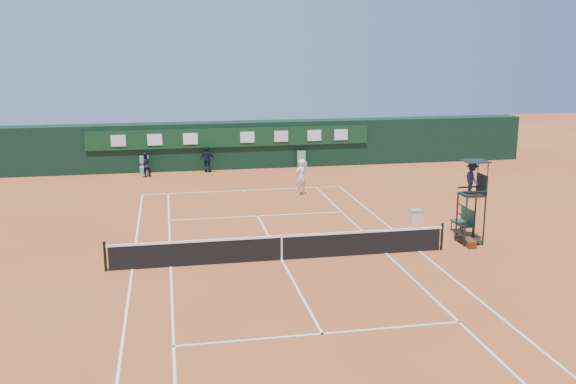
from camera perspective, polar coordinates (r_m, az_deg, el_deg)
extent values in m
plane|color=#B15429|center=(24.25, -0.57, -6.06)|extent=(90.00, 90.00, 0.00)
cube|color=silver|center=(35.57, -3.97, 0.14)|extent=(11.05, 0.08, 0.01)
cube|color=silver|center=(25.74, 11.59, -5.18)|extent=(0.08, 23.85, 0.01)
cube|color=white|center=(23.95, -13.68, -6.69)|extent=(0.08, 23.85, 0.01)
cube|color=silver|center=(25.27, 8.70, -5.41)|extent=(0.08, 23.85, 0.01)
cube|color=silver|center=(23.91, -10.38, -6.56)|extent=(0.08, 23.85, 0.01)
cube|color=white|center=(30.30, -2.72, -2.14)|extent=(8.31, 0.08, 0.01)
cube|color=silver|center=(18.45, 3.06, -12.46)|extent=(8.31, 0.08, 0.01)
cube|color=white|center=(24.25, -0.57, -6.05)|extent=(0.08, 12.88, 0.01)
cube|color=silver|center=(35.43, -3.94, 0.09)|extent=(0.08, 0.30, 0.01)
cube|color=black|center=(24.11, -0.57, -5.05)|extent=(12.60, 0.04, 0.90)
cube|color=white|center=(23.97, -0.57, -3.96)|extent=(12.80, 0.06, 0.08)
cube|color=white|center=(24.11, -0.57, -5.03)|extent=(0.06, 0.05, 0.92)
cylinder|color=black|center=(25.94, 13.52, -3.88)|extent=(0.10, 0.10, 1.10)
cylinder|color=black|center=(23.85, -15.95, -5.53)|extent=(0.10, 0.10, 1.10)
cube|color=black|center=(42.00, -5.14, 4.19)|extent=(40.00, 1.50, 3.00)
cube|color=#0E341A|center=(41.11, -5.04, 4.85)|extent=(18.00, 0.10, 1.20)
cube|color=silver|center=(40.95, -14.85, 4.43)|extent=(0.90, 0.04, 0.70)
cube|color=white|center=(40.85, -11.76, 4.57)|extent=(0.90, 0.04, 0.70)
cube|color=white|center=(40.87, -8.67, 4.70)|extent=(0.90, 0.04, 0.70)
cube|color=white|center=(41.15, -3.64, 4.88)|extent=(0.90, 0.04, 0.70)
cube|color=silver|center=(41.48, -0.61, 4.97)|extent=(0.90, 0.04, 0.70)
cube|color=white|center=(41.92, 2.36, 5.05)|extent=(0.90, 0.04, 0.70)
cube|color=silver|center=(42.37, 4.74, 5.10)|extent=(0.90, 0.04, 0.70)
cube|color=#5E906C|center=(40.76, -12.63, 1.84)|extent=(0.55, 0.50, 0.46)
cube|color=#649871|center=(40.88, -12.66, 2.68)|extent=(0.55, 0.06, 0.70)
cube|color=#619568|center=(41.63, 1.26, 2.39)|extent=(0.55, 0.50, 0.46)
cube|color=#5E906E|center=(41.74, 1.20, 3.21)|extent=(0.55, 0.06, 0.70)
cylinder|color=black|center=(26.48, 15.51, -2.64)|extent=(0.07, 0.07, 2.00)
cylinder|color=black|center=(27.17, 14.77, -2.19)|extent=(0.07, 0.07, 2.00)
cylinder|color=black|center=(26.84, 17.04, -2.53)|extent=(0.07, 0.07, 2.00)
cylinder|color=black|center=(27.52, 16.28, -2.09)|extent=(0.07, 0.07, 2.00)
cube|color=black|center=(26.75, 16.04, -0.21)|extent=(0.85, 0.85, 0.08)
cube|color=black|center=(26.84, 16.86, 0.68)|extent=(0.06, 0.85, 0.80)
cube|color=black|center=(26.34, 16.47, 0.03)|extent=(0.85, 0.05, 0.06)
cube|color=black|center=(27.07, 15.67, 0.42)|extent=(0.85, 0.05, 0.06)
cylinder|color=black|center=(26.41, 17.32, 1.45)|extent=(0.04, 0.04, 1.00)
cylinder|color=black|center=(27.10, 16.53, 1.79)|extent=(0.04, 0.04, 1.00)
cube|color=black|center=(26.50, 16.32, 2.66)|extent=(0.95, 0.95, 0.04)
cube|color=black|center=(27.23, 15.79, -4.08)|extent=(0.80, 0.80, 0.05)
cube|color=black|center=(26.98, 15.06, -3.64)|extent=(0.04, 0.80, 0.04)
cube|color=black|center=(26.88, 15.11, -2.82)|extent=(0.04, 0.80, 0.04)
cube|color=black|center=(26.77, 15.16, -2.00)|extent=(0.04, 0.80, 0.04)
cube|color=black|center=(26.67, 15.21, -1.17)|extent=(0.04, 0.80, 0.04)
imported|color=#1B1A34|center=(26.58, 16.03, 1.21)|extent=(0.47, 0.82, 1.28)
cube|color=#173B25|center=(28.41, 15.21, -2.70)|extent=(0.55, 1.20, 0.08)
cube|color=#193F2A|center=(28.43, 15.70, -1.99)|extent=(0.06, 1.20, 0.60)
cylinder|color=black|center=(27.91, 15.26, -3.51)|extent=(0.04, 0.04, 0.41)
cylinder|color=black|center=(28.10, 16.07, -3.45)|extent=(0.04, 0.04, 0.41)
cylinder|color=black|center=(28.86, 14.31, -2.91)|extent=(0.04, 0.04, 0.41)
cylinder|color=black|center=(29.05, 15.10, -2.86)|extent=(0.04, 0.04, 0.41)
cube|color=black|center=(26.80, 15.81, -4.37)|extent=(0.41, 0.80, 0.29)
cube|color=silver|center=(29.51, 11.30, -2.21)|extent=(0.55, 0.55, 0.60)
cube|color=#57865E|center=(29.43, 11.33, -1.61)|extent=(0.57, 0.57, 0.05)
sphere|color=#C1D832|center=(31.25, -4.41, -1.64)|extent=(0.06, 0.06, 0.06)
imported|color=white|center=(34.37, 1.15, 1.35)|extent=(0.84, 0.76, 1.93)
imported|color=black|center=(39.90, -12.60, 2.38)|extent=(0.91, 0.82, 1.53)
imported|color=black|center=(40.69, -7.17, 2.89)|extent=(1.04, 0.67, 1.65)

